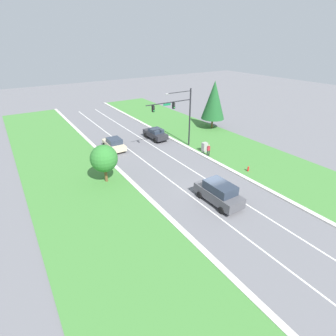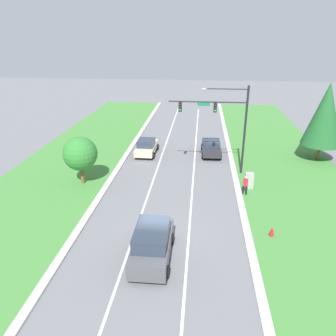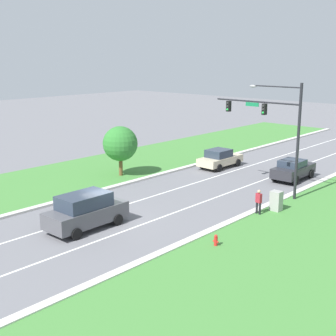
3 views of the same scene
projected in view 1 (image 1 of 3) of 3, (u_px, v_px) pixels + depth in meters
name	position (u px, v px, depth m)	size (l,w,h in m)	color
ground_plane	(209.00, 194.00, 26.72)	(160.00, 160.00, 0.00)	slate
curb_strip_right	(248.00, 179.00, 29.42)	(0.50, 90.00, 0.15)	beige
curb_strip_left	(162.00, 211.00, 23.95)	(0.50, 90.00, 0.15)	beige
grass_verge_right	(277.00, 168.00, 31.98)	(10.00, 90.00, 0.08)	#427F38
grass_verge_left	(108.00, 232.00, 21.43)	(10.00, 90.00, 0.08)	#427F38
lane_stripe_inner_left	(195.00, 199.00, 25.85)	(0.14, 81.00, 0.01)	white
lane_stripe_inner_right	(222.00, 189.00, 27.59)	(0.14, 81.00, 0.01)	white
traffic_signal_mast	(179.00, 111.00, 35.34)	(7.02, 0.41, 8.22)	black
charcoal_sedan	(155.00, 134.00, 40.75)	(2.21, 4.59, 1.71)	#28282D
graphite_suv	(219.00, 193.00, 24.95)	(2.30, 5.02, 2.13)	#4C4C51
champagne_sedan	(114.00, 144.00, 36.97)	(2.19, 4.64, 1.71)	beige
utility_cabinet	(205.00, 147.00, 36.16)	(0.70, 0.60, 1.40)	#9E9E99
pedestrian	(208.00, 150.00, 34.78)	(0.42, 0.29, 1.69)	black
fire_hydrant	(248.00, 169.00, 31.04)	(0.34, 0.20, 0.70)	red
conifer_near_right_tree	(214.00, 100.00, 43.84)	(3.94, 3.94, 8.06)	brown
oak_near_left_tree	(104.00, 159.00, 27.79)	(2.93, 2.93, 4.29)	brown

